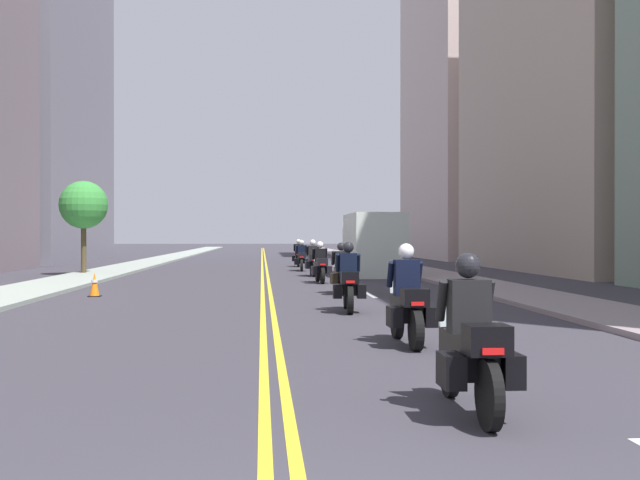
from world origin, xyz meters
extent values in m
plane|color=#34313A|center=(0.00, 48.00, 0.00)|extent=(264.00, 264.00, 0.00)
cube|color=gray|center=(-7.57, 48.00, 0.06)|extent=(2.60, 144.00, 0.12)
cube|color=gray|center=(7.57, 48.00, 0.06)|extent=(2.60, 144.00, 0.12)
cube|color=yellow|center=(-0.12, 48.00, 0.00)|extent=(0.12, 132.00, 0.01)
cube|color=yellow|center=(0.12, 48.00, 0.00)|extent=(0.12, 132.00, 0.01)
cube|color=silver|center=(3.14, 8.00, 0.00)|extent=(0.14, 2.40, 0.01)
cube|color=silver|center=(3.14, 14.00, 0.00)|extent=(0.14, 2.40, 0.01)
cube|color=silver|center=(3.14, 20.00, 0.00)|extent=(0.14, 2.40, 0.01)
cube|color=silver|center=(3.14, 26.00, 0.00)|extent=(0.14, 2.40, 0.01)
cube|color=silver|center=(3.14, 32.00, 0.00)|extent=(0.14, 2.40, 0.01)
cube|color=silver|center=(3.14, 38.00, 0.00)|extent=(0.14, 2.40, 0.01)
cube|color=silver|center=(3.14, 44.00, 0.00)|extent=(0.14, 2.40, 0.01)
cube|color=silver|center=(3.14, 50.00, 0.00)|extent=(0.14, 2.40, 0.01)
cube|color=silver|center=(3.14, 56.00, 0.00)|extent=(0.14, 2.40, 0.01)
cube|color=#A99788|center=(16.82, 36.16, 10.11)|extent=(8.24, 20.77, 20.22)
cube|color=slate|center=(-17.30, 53.93, 11.12)|extent=(9.20, 19.84, 22.24)
cube|color=beige|center=(17.48, 58.71, 14.46)|extent=(9.56, 18.50, 28.92)
cube|color=#2D3847|center=(22.28, 58.71, 7.23)|extent=(0.04, 15.54, 0.90)
cylinder|color=black|center=(1.94, 5.09, 0.33)|extent=(0.10, 0.66, 0.66)
cylinder|color=black|center=(1.93, 3.56, 0.33)|extent=(0.10, 0.66, 0.66)
cube|color=silver|center=(1.94, 5.09, 0.68)|extent=(0.14, 0.32, 0.04)
cube|color=black|center=(1.93, 4.33, 0.61)|extent=(0.32, 1.17, 0.40)
cube|color=black|center=(1.93, 3.63, 0.83)|extent=(0.40, 0.36, 0.28)
cube|color=red|center=(1.93, 3.44, 0.75)|extent=(0.20, 0.03, 0.06)
cube|color=black|center=(1.65, 3.87, 0.51)|extent=(0.20, 0.44, 0.32)
cube|color=black|center=(2.21, 3.86, 0.51)|extent=(0.20, 0.44, 0.32)
cube|color=#B2C1CC|center=(1.94, 4.82, 0.99)|extent=(0.36, 0.12, 0.36)
cube|color=black|center=(1.93, 4.28, 1.08)|extent=(0.40, 0.26, 0.54)
cylinder|color=black|center=(1.69, 4.43, 1.13)|extent=(0.10, 0.28, 0.45)
cylinder|color=black|center=(2.17, 4.42, 1.13)|extent=(0.10, 0.28, 0.45)
sphere|color=black|center=(1.93, 4.31, 1.49)|extent=(0.26, 0.26, 0.26)
cylinder|color=black|center=(2.22, 10.04, 0.33)|extent=(0.15, 0.65, 0.65)
cylinder|color=black|center=(2.24, 8.51, 0.33)|extent=(0.15, 0.65, 0.65)
cube|color=silver|center=(2.22, 10.04, 0.67)|extent=(0.15, 0.32, 0.04)
cube|color=black|center=(2.23, 9.27, 0.61)|extent=(0.34, 1.17, 0.40)
cube|color=black|center=(2.24, 8.58, 0.83)|extent=(0.41, 0.37, 0.28)
cube|color=red|center=(2.25, 8.39, 0.75)|extent=(0.20, 0.03, 0.06)
cube|color=black|center=(1.96, 8.81, 0.51)|extent=(0.21, 0.44, 0.32)
cube|color=black|center=(2.52, 8.82, 0.51)|extent=(0.21, 0.44, 0.32)
cube|color=#B2C1CC|center=(2.22, 9.76, 0.99)|extent=(0.36, 0.13, 0.36)
cube|color=black|center=(2.23, 9.22, 1.10)|extent=(0.40, 0.27, 0.59)
cylinder|color=black|center=(1.99, 9.37, 1.15)|extent=(0.11, 0.28, 0.45)
cylinder|color=black|center=(2.47, 9.38, 1.15)|extent=(0.11, 0.28, 0.45)
sphere|color=white|center=(2.23, 9.25, 1.54)|extent=(0.26, 0.26, 0.26)
cylinder|color=black|center=(1.94, 15.66, 0.33)|extent=(0.17, 0.67, 0.66)
cylinder|color=black|center=(1.86, 14.18, 0.33)|extent=(0.17, 0.67, 0.66)
cube|color=silver|center=(1.94, 15.66, 0.68)|extent=(0.16, 0.33, 0.04)
cube|color=black|center=(1.90, 14.92, 0.61)|extent=(0.38, 1.14, 0.40)
cube|color=black|center=(1.87, 14.26, 0.83)|extent=(0.42, 0.38, 0.28)
cube|color=red|center=(1.86, 14.07, 0.75)|extent=(0.20, 0.04, 0.06)
cube|color=black|center=(1.60, 14.50, 0.51)|extent=(0.22, 0.45, 0.32)
cube|color=black|center=(2.16, 14.47, 0.51)|extent=(0.22, 0.45, 0.32)
cube|color=#B2C1CC|center=(1.93, 15.40, 0.99)|extent=(0.37, 0.14, 0.36)
cube|color=black|center=(1.90, 14.87, 1.10)|extent=(0.41, 0.28, 0.57)
cylinder|color=black|center=(1.67, 15.04, 1.15)|extent=(0.12, 0.29, 0.45)
cylinder|color=black|center=(2.15, 15.01, 1.15)|extent=(0.12, 0.29, 0.45)
sphere|color=black|center=(1.90, 14.90, 1.53)|extent=(0.26, 0.26, 0.26)
cylinder|color=black|center=(2.29, 21.27, 0.32)|extent=(0.14, 0.64, 0.64)
cylinder|color=black|center=(2.33, 19.77, 0.32)|extent=(0.14, 0.64, 0.64)
cube|color=silver|center=(2.29, 21.27, 0.66)|extent=(0.15, 0.32, 0.04)
cube|color=black|center=(2.31, 20.52, 0.60)|extent=(0.35, 1.15, 0.40)
cube|color=black|center=(2.32, 19.84, 0.82)|extent=(0.41, 0.37, 0.28)
cube|color=red|center=(2.33, 19.65, 0.74)|extent=(0.20, 0.03, 0.06)
cube|color=black|center=(2.04, 20.06, 0.50)|extent=(0.21, 0.44, 0.32)
cube|color=black|center=(2.60, 20.08, 0.50)|extent=(0.21, 0.44, 0.32)
cube|color=#B2C1CC|center=(2.30, 21.00, 0.98)|extent=(0.36, 0.13, 0.36)
cube|color=black|center=(2.31, 20.47, 1.06)|extent=(0.41, 0.27, 0.52)
cylinder|color=black|center=(2.07, 20.61, 1.11)|extent=(0.11, 0.28, 0.45)
cylinder|color=black|center=(2.55, 20.63, 1.11)|extent=(0.11, 0.28, 0.45)
sphere|color=black|center=(2.31, 20.50, 1.46)|extent=(0.26, 0.26, 0.26)
cylinder|color=black|center=(2.04, 27.01, 0.31)|extent=(0.16, 0.63, 0.63)
cylinder|color=black|center=(2.12, 25.51, 0.31)|extent=(0.16, 0.63, 0.63)
cube|color=silver|center=(2.04, 27.01, 0.65)|extent=(0.16, 0.33, 0.04)
cube|color=black|center=(2.08, 26.26, 0.59)|extent=(0.38, 1.16, 0.40)
cube|color=black|center=(2.11, 25.58, 0.81)|extent=(0.42, 0.38, 0.28)
cube|color=red|center=(2.12, 25.39, 0.73)|extent=(0.20, 0.04, 0.06)
cube|color=black|center=(1.82, 25.79, 0.49)|extent=(0.22, 0.45, 0.32)
cube|color=black|center=(2.38, 25.82, 0.49)|extent=(0.22, 0.45, 0.32)
cube|color=#B2C1CC|center=(2.06, 26.74, 0.97)|extent=(0.37, 0.14, 0.36)
cube|color=black|center=(2.08, 26.21, 1.06)|extent=(0.41, 0.28, 0.52)
cylinder|color=black|center=(1.83, 26.35, 1.11)|extent=(0.11, 0.29, 0.45)
cylinder|color=black|center=(2.31, 26.37, 1.11)|extent=(0.11, 0.29, 0.45)
sphere|color=white|center=(2.08, 26.24, 1.46)|extent=(0.26, 0.26, 0.26)
cylinder|color=black|center=(2.13, 32.02, 0.33)|extent=(0.13, 0.67, 0.66)
cylinder|color=black|center=(2.14, 30.57, 0.33)|extent=(0.13, 0.67, 0.66)
cube|color=silver|center=(2.13, 32.02, 0.68)|extent=(0.14, 0.32, 0.04)
cube|color=black|center=(2.14, 31.29, 0.61)|extent=(0.33, 1.11, 0.40)
cube|color=black|center=(2.14, 30.64, 0.83)|extent=(0.40, 0.36, 0.28)
cube|color=red|center=(2.15, 30.45, 0.75)|extent=(0.20, 0.03, 0.06)
cube|color=black|center=(1.86, 30.85, 0.51)|extent=(0.21, 0.44, 0.32)
cube|color=black|center=(2.42, 30.86, 0.51)|extent=(0.21, 0.44, 0.32)
cube|color=#B2C1CC|center=(2.13, 31.76, 0.99)|extent=(0.36, 0.13, 0.36)
cube|color=black|center=(2.14, 31.24, 1.09)|extent=(0.40, 0.26, 0.55)
cylinder|color=black|center=(1.89, 31.39, 1.14)|extent=(0.10, 0.28, 0.45)
cylinder|color=black|center=(2.37, 31.40, 1.14)|extent=(0.10, 0.28, 0.45)
sphere|color=white|center=(2.14, 31.27, 1.51)|extent=(0.26, 0.26, 0.26)
cylinder|color=black|center=(1.95, 37.47, 0.31)|extent=(0.16, 0.63, 0.62)
cylinder|color=black|center=(1.87, 35.83, 0.31)|extent=(0.16, 0.63, 0.62)
cube|color=silver|center=(1.95, 37.47, 0.64)|extent=(0.15, 0.33, 0.04)
cube|color=black|center=(1.91, 36.65, 0.59)|extent=(0.38, 1.26, 0.40)
cube|color=black|center=(1.88, 35.91, 0.81)|extent=(0.42, 0.38, 0.28)
cube|color=red|center=(1.87, 35.72, 0.73)|extent=(0.20, 0.04, 0.06)
cube|color=black|center=(1.61, 36.17, 0.49)|extent=(0.22, 0.45, 0.32)
cube|color=black|center=(2.17, 36.15, 0.49)|extent=(0.22, 0.45, 0.32)
cube|color=#B2C1CC|center=(1.93, 37.18, 0.97)|extent=(0.37, 0.14, 0.36)
cube|color=black|center=(1.91, 36.60, 1.06)|extent=(0.41, 0.28, 0.53)
cylinder|color=black|center=(1.67, 36.76, 1.11)|extent=(0.11, 0.29, 0.45)
cylinder|color=black|center=(2.15, 36.74, 1.11)|extent=(0.11, 0.29, 0.45)
sphere|color=white|center=(1.91, 36.63, 1.46)|extent=(0.26, 0.26, 0.26)
cylinder|color=black|center=(2.04, 43.00, 0.31)|extent=(0.16, 0.62, 0.61)
cylinder|color=black|center=(1.98, 41.42, 0.31)|extent=(0.16, 0.62, 0.61)
cube|color=silver|center=(2.04, 43.00, 0.63)|extent=(0.15, 0.33, 0.04)
cube|color=black|center=(2.01, 42.21, 0.59)|extent=(0.37, 1.21, 0.40)
cube|color=black|center=(1.98, 41.50, 0.81)|extent=(0.41, 0.38, 0.28)
cube|color=red|center=(1.97, 41.31, 0.73)|extent=(0.20, 0.04, 0.06)
cube|color=black|center=(1.71, 41.75, 0.49)|extent=(0.22, 0.45, 0.32)
cube|color=black|center=(2.27, 41.73, 0.49)|extent=(0.22, 0.45, 0.32)
cube|color=#B2C1CC|center=(2.03, 42.71, 0.97)|extent=(0.36, 0.14, 0.36)
cube|color=black|center=(2.01, 42.16, 1.07)|extent=(0.41, 0.28, 0.56)
cylinder|color=black|center=(1.77, 42.32, 1.12)|extent=(0.11, 0.28, 0.45)
cylinder|color=black|center=(2.25, 42.30, 1.12)|extent=(0.11, 0.28, 0.45)
sphere|color=white|center=(2.01, 42.19, 1.48)|extent=(0.26, 0.26, 0.26)
cube|color=black|center=(-5.08, 19.95, 0.01)|extent=(0.35, 0.35, 0.03)
cone|color=orange|center=(-5.08, 19.95, 0.38)|extent=(0.28, 0.28, 0.69)
cylinder|color=white|center=(-5.08, 19.95, 0.46)|extent=(0.19, 0.19, 0.08)
cylinder|color=#463B23|center=(-8.28, 32.81, 1.23)|extent=(0.24, 0.24, 2.46)
sphere|color=#358738|center=(-8.28, 32.81, 3.22)|extent=(2.19, 2.19, 2.19)
cube|color=beige|center=(4.87, 34.18, 1.10)|extent=(2.00, 1.80, 2.20)
cube|color=silver|center=(4.87, 31.18, 1.40)|extent=(2.20, 5.20, 2.80)
cylinder|color=black|center=(4.87, 33.78, 0.45)|extent=(2.00, 0.90, 0.90)
cylinder|color=black|center=(4.87, 29.58, 0.45)|extent=(2.00, 0.90, 0.90)
camera|label=1|loc=(-0.15, -3.40, 1.79)|focal=43.63mm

